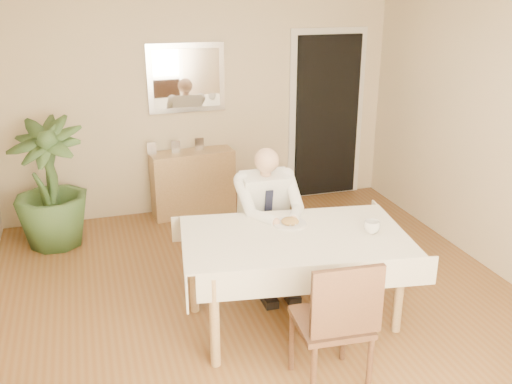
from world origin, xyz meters
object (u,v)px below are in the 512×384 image
object	(u,v)px
sideboard	(193,183)
coffee_mug	(372,227)
chair_far	(260,226)
seated_man	(270,214)
potted_palm	(49,184)
dining_table	(294,245)
chair_near	(337,319)

from	to	relation	value
sideboard	coffee_mug	bearing A→B (deg)	-75.02
chair_far	sideboard	xyz separation A→B (m)	(-0.31, 1.57, -0.08)
coffee_mug	sideboard	world-z (taller)	coffee_mug
seated_man	potted_palm	bearing A→B (deg)	141.57
dining_table	potted_palm	world-z (taller)	potted_palm
coffee_mug	sideboard	size ratio (longest dim) A/B	0.13
chair_near	sideboard	world-z (taller)	chair_near
potted_palm	coffee_mug	bearing A→B (deg)	-42.14
coffee_mug	potted_palm	size ratio (longest dim) A/B	0.09
dining_table	potted_palm	xyz separation A→B (m)	(-1.83, 2.05, -0.01)
dining_table	chair_far	distance (m)	0.90
chair_near	potted_palm	world-z (taller)	potted_palm
seated_man	dining_table	bearing A→B (deg)	-90.00
dining_table	coffee_mug	size ratio (longest dim) A/B	15.28
dining_table	sideboard	bearing A→B (deg)	105.57
chair_near	sideboard	size ratio (longest dim) A/B	1.04
dining_table	chair_far	world-z (taller)	chair_far
dining_table	coffee_mug	xyz separation A→B (m)	(0.58, -0.13, 0.13)
dining_table	chair_far	size ratio (longest dim) A/B	2.26
sideboard	potted_palm	xyz separation A→B (m)	(-1.52, -0.40, 0.28)
coffee_mug	sideboard	distance (m)	2.76
chair_near	potted_palm	distance (m)	3.42
sideboard	chair_far	bearing A→B (deg)	-82.83
seated_man	potted_palm	world-z (taller)	potted_palm
coffee_mug	seated_man	bearing A→B (deg)	128.47
chair_near	seated_man	size ratio (longest dim) A/B	0.78
chair_far	sideboard	distance (m)	1.60
potted_palm	dining_table	bearing A→B (deg)	-48.16
chair_near	coffee_mug	distance (m)	0.98
chair_far	seated_man	size ratio (longest dim) A/B	0.66
chair_near	potted_palm	size ratio (longest dim) A/B	0.74
potted_palm	chair_far	bearing A→B (deg)	-32.65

